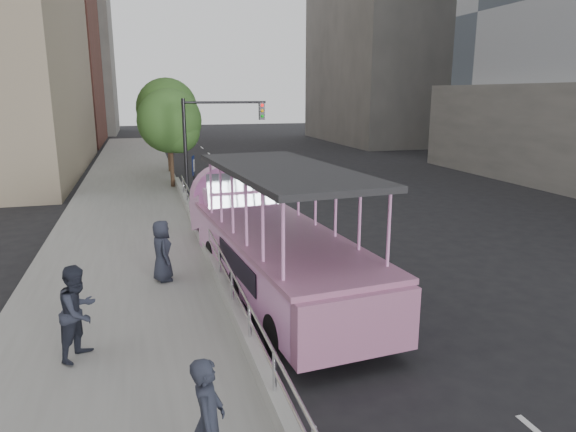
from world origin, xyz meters
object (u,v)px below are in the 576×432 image
(pedestrian_near, at_px, (208,422))
(pedestrian_mid, at_px, (79,312))
(car, at_px, (323,178))
(parking_sign, at_px, (194,178))
(street_tree_far, at_px, (169,111))
(duck_boat, at_px, (266,239))
(traffic_signal, at_px, (209,133))
(pedestrian_far, at_px, (162,251))
(street_tree_near, at_px, (172,123))

(pedestrian_near, distance_m, pedestrian_mid, 4.58)
(car, distance_m, parking_sign, 8.86)
(car, bearing_deg, street_tree_far, 156.03)
(duck_boat, distance_m, car, 15.22)
(parking_sign, xyz_separation_m, traffic_signal, (1.07, 2.50, 1.80))
(duck_boat, height_order, street_tree_far, street_tree_far)
(pedestrian_mid, height_order, pedestrian_far, pedestrian_mid)
(pedestrian_near, xyz_separation_m, traffic_signal, (2.66, 19.83, 2.28))
(parking_sign, relative_size, street_tree_far, 0.42)
(parking_sign, relative_size, traffic_signal, 0.52)
(duck_boat, height_order, street_tree_near, street_tree_near)
(car, distance_m, street_tree_near, 8.99)
(duck_boat, bearing_deg, pedestrian_far, 175.59)
(duck_boat, relative_size, traffic_signal, 2.13)
(car, xyz_separation_m, pedestrian_mid, (-11.32, -17.43, 0.57))
(duck_boat, relative_size, car, 2.76)
(street_tree_near, xyz_separation_m, street_tree_far, (0.20, 6.00, 0.49))
(duck_boat, bearing_deg, pedestrian_near, -108.75)
(duck_boat, relative_size, pedestrian_near, 6.07)
(duck_boat, distance_m, pedestrian_far, 2.94)
(car, distance_m, pedestrian_mid, 20.79)
(duck_boat, distance_m, pedestrian_near, 8.30)
(duck_boat, height_order, pedestrian_near, duck_boat)
(traffic_signal, bearing_deg, pedestrian_near, -97.63)
(car, bearing_deg, traffic_signal, -145.73)
(pedestrian_mid, relative_size, traffic_signal, 0.37)
(traffic_signal, distance_m, street_tree_far, 9.57)
(pedestrian_near, distance_m, street_tree_near, 23.42)
(pedestrian_mid, bearing_deg, duck_boat, -20.15)
(pedestrian_near, height_order, street_tree_far, street_tree_far)
(pedestrian_near, distance_m, pedestrian_far, 8.09)
(pedestrian_near, relative_size, traffic_signal, 0.35)
(traffic_signal, relative_size, street_tree_far, 0.81)
(street_tree_far, bearing_deg, duck_boat, -86.23)
(pedestrian_mid, bearing_deg, car, -1.81)
(traffic_signal, relative_size, street_tree_near, 0.91)
(traffic_signal, bearing_deg, pedestrian_far, -103.92)
(pedestrian_mid, height_order, street_tree_near, street_tree_near)
(parking_sign, bearing_deg, pedestrian_near, -95.23)
(pedestrian_near, relative_size, pedestrian_mid, 0.95)
(parking_sign, bearing_deg, duck_boat, -83.47)
(duck_boat, distance_m, street_tree_near, 15.67)
(traffic_signal, bearing_deg, street_tree_far, 98.43)
(car, bearing_deg, pedestrian_near, -93.57)
(duck_boat, xyz_separation_m, pedestrian_far, (-2.92, 0.23, -0.18))
(pedestrian_far, bearing_deg, parking_sign, -19.58)
(car, relative_size, traffic_signal, 0.77)
(pedestrian_mid, bearing_deg, street_tree_far, 23.78)
(pedestrian_mid, distance_m, traffic_signal, 16.54)
(car, bearing_deg, pedestrian_mid, -103.22)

